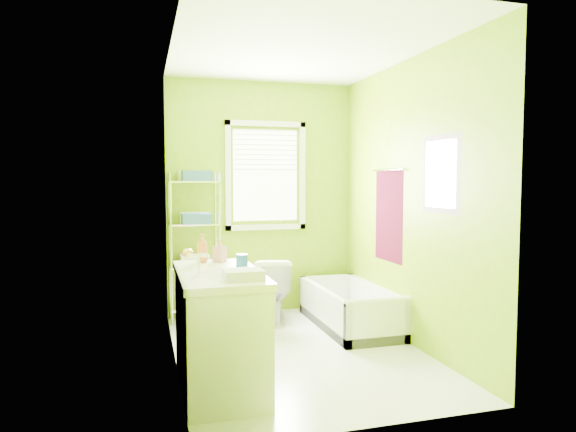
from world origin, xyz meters
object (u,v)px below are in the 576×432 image
object	(u,v)px
vanity	(220,326)
toilet	(273,289)
wire_shelf_unit	(196,230)
bathtub	(351,314)

from	to	relation	value
vanity	toilet	bearing A→B (deg)	63.22
toilet	wire_shelf_unit	size ratio (longest dim) A/B	0.43
toilet	vanity	size ratio (longest dim) A/B	0.61
toilet	wire_shelf_unit	bearing A→B (deg)	-4.79
bathtub	wire_shelf_unit	world-z (taller)	wire_shelf_unit
bathtub	wire_shelf_unit	bearing A→B (deg)	154.33
toilet	wire_shelf_unit	xyz separation A→B (m)	(-0.78, 0.27, 0.63)
bathtub	wire_shelf_unit	xyz separation A→B (m)	(-1.48, 0.71, 0.83)
toilet	vanity	xyz separation A→B (m)	(-0.80, -1.58, 0.11)
bathtub	toilet	xyz separation A→B (m)	(-0.70, 0.44, 0.20)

